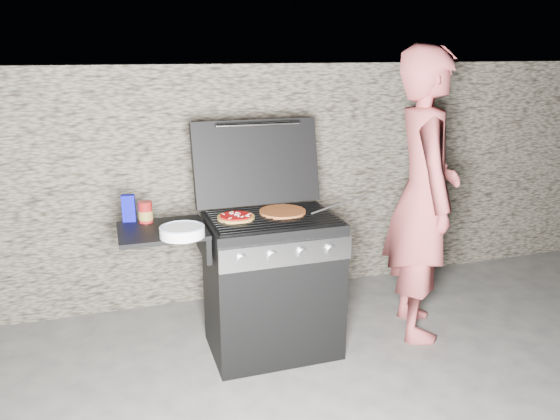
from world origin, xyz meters
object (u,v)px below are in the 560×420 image
object	(u,v)px
gas_grill	(234,290)
pizza_topped	(236,217)
sauce_jar	(145,212)
person	(423,196)

from	to	relation	value
gas_grill	pizza_topped	size ratio (longest dim) A/B	5.89
pizza_topped	sauce_jar	world-z (taller)	sauce_jar
pizza_topped	person	world-z (taller)	person
sauce_jar	pizza_topped	bearing A→B (deg)	-13.11
sauce_jar	gas_grill	bearing A→B (deg)	-17.16
gas_grill	sauce_jar	distance (m)	0.73
gas_grill	sauce_jar	world-z (taller)	sauce_jar
gas_grill	sauce_jar	bearing A→B (deg)	162.84
gas_grill	sauce_jar	xyz separation A→B (m)	(-0.50, 0.15, 0.51)
gas_grill	person	distance (m)	1.38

